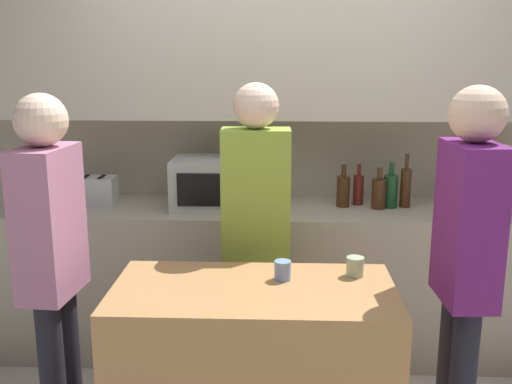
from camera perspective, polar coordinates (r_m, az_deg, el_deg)
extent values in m
cube|color=#B2A893|center=(3.89, 2.86, 5.85)|extent=(6.40, 0.08, 2.70)
cube|color=beige|center=(3.66, 2.97, 12.85)|extent=(3.74, 0.32, 0.75)
cube|color=#B7AD99|center=(3.77, 2.75, -8.32)|extent=(3.60, 0.62, 0.93)
cube|color=#B27F4C|center=(2.72, -0.23, -17.79)|extent=(1.18, 0.61, 0.89)
cube|color=#B7BABC|center=(3.62, -3.80, 0.86)|extent=(0.52, 0.38, 0.30)
cube|color=black|center=(3.43, -4.97, 0.19)|extent=(0.31, 0.01, 0.19)
cube|color=silver|center=(3.78, -15.13, 0.05)|extent=(0.26, 0.16, 0.18)
cube|color=black|center=(3.78, -15.93, 1.41)|extent=(0.02, 0.11, 0.01)
cube|color=black|center=(3.75, -14.48, 1.41)|extent=(0.02, 0.11, 0.01)
cylinder|color=silver|center=(3.85, 22.32, -0.87)|extent=(0.14, 0.14, 0.10)
cylinder|color=#38662D|center=(3.82, 22.50, 1.17)|extent=(0.01, 0.01, 0.18)
sphere|color=silver|center=(3.80, 22.69, 3.23)|extent=(0.13, 0.13, 0.13)
cylinder|color=#472814|center=(3.68, 8.30, 0.05)|extent=(0.08, 0.08, 0.19)
cylinder|color=#472814|center=(3.65, 8.36, 2.03)|extent=(0.03, 0.03, 0.07)
cylinder|color=maroon|center=(3.74, 9.72, 0.20)|extent=(0.06, 0.06, 0.18)
cylinder|color=maroon|center=(3.71, 9.79, 2.12)|extent=(0.02, 0.02, 0.07)
cylinder|color=#472814|center=(3.66, 11.62, -0.19)|extent=(0.09, 0.09, 0.18)
cylinder|color=#472814|center=(3.64, 11.71, 1.72)|extent=(0.03, 0.03, 0.07)
cylinder|color=#194723|center=(3.70, 12.68, 0.05)|extent=(0.08, 0.08, 0.20)
cylinder|color=#194723|center=(3.67, 12.79, 2.16)|extent=(0.03, 0.03, 0.08)
cylinder|color=#472814|center=(3.73, 14.04, 0.36)|extent=(0.06, 0.06, 0.24)
cylinder|color=#472814|center=(3.70, 14.18, 2.83)|extent=(0.02, 0.02, 0.09)
cylinder|color=#ABC49B|center=(2.66, 9.41, -7.02)|extent=(0.08, 0.08, 0.09)
cylinder|color=#7999D0|center=(2.59, 2.55, -7.46)|extent=(0.07, 0.07, 0.08)
cylinder|color=black|center=(3.02, -17.37, -15.78)|extent=(0.11, 0.11, 0.82)
cube|color=#AF6D8F|center=(2.69, -19.11, -2.74)|extent=(0.22, 0.35, 0.65)
sphere|color=beige|center=(2.61, -19.82, 6.47)|extent=(0.22, 0.22, 0.22)
cylinder|color=black|center=(2.93, 17.90, -16.62)|extent=(0.11, 0.11, 0.83)
cube|color=#6A206F|center=(2.58, 19.59, -2.84)|extent=(0.20, 0.35, 0.66)
sphere|color=beige|center=(2.50, 20.36, 6.98)|extent=(0.23, 0.23, 0.23)
cylinder|color=black|center=(3.23, 1.45, -13.12)|extent=(0.11, 0.11, 0.83)
cylinder|color=black|center=(3.23, -1.47, -13.10)|extent=(0.11, 0.11, 0.83)
cube|color=#90B43E|center=(2.98, -0.01, -0.22)|extent=(0.34, 0.20, 0.65)
sphere|color=beige|center=(2.91, -0.01, 8.22)|extent=(0.22, 0.22, 0.22)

